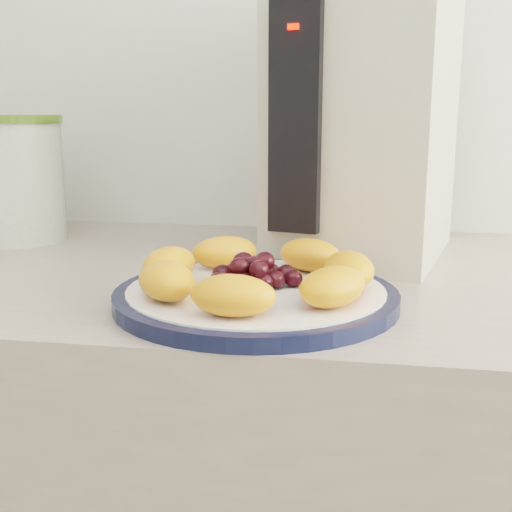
# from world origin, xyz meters

# --- Properties ---
(plate_rim) EXTENTS (0.29, 0.29, 0.01)m
(plate_rim) POSITION_xyz_m (0.07, 1.04, 0.91)
(plate_rim) COLOR #101734
(plate_rim) RESTS_ON counter
(plate_face) EXTENTS (0.26, 0.26, 0.02)m
(plate_face) POSITION_xyz_m (0.07, 1.04, 0.91)
(plate_face) COLOR white
(plate_face) RESTS_ON counter
(canister) EXTENTS (0.19, 0.19, 0.18)m
(canister) POSITION_xyz_m (-0.34, 1.31, 0.99)
(canister) COLOR #355C1C
(canister) RESTS_ON counter
(canister_lid) EXTENTS (0.20, 0.20, 0.01)m
(canister_lid) POSITION_xyz_m (-0.34, 1.31, 1.08)
(canister_lid) COLOR #506D26
(canister_lid) RESTS_ON canister
(appliance_body) EXTENTS (0.26, 0.32, 0.35)m
(appliance_body) POSITION_xyz_m (0.18, 1.31, 1.08)
(appliance_body) COLOR beige
(appliance_body) RESTS_ON counter
(appliance_panel) EXTENTS (0.06, 0.03, 0.26)m
(appliance_panel) POSITION_xyz_m (0.10, 1.18, 1.08)
(appliance_panel) COLOR black
(appliance_panel) RESTS_ON appliance_body
(appliance_led) EXTENTS (0.01, 0.01, 0.01)m
(appliance_led) POSITION_xyz_m (0.09, 1.17, 1.18)
(appliance_led) COLOR #FF0C05
(appliance_led) RESTS_ON appliance_panel
(fruit_plate) EXTENTS (0.25, 0.24, 0.04)m
(fruit_plate) POSITION_xyz_m (0.08, 1.04, 0.93)
(fruit_plate) COLOR orange
(fruit_plate) RESTS_ON plate_face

